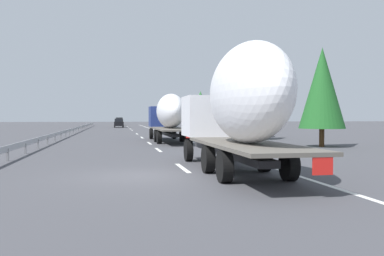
% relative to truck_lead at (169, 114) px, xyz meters
% --- Properties ---
extents(ground_plane, '(260.00, 260.00, 0.00)m').
position_rel_truck_lead_xyz_m(ground_plane, '(19.43, 3.60, -2.33)').
color(ground_plane, '#424247').
extents(lane_stripe_0, '(3.20, 0.20, 0.01)m').
position_rel_truck_lead_xyz_m(lane_stripe_0, '(-18.57, 1.80, -2.33)').
color(lane_stripe_0, white).
rests_on(lane_stripe_0, ground_plane).
extents(lane_stripe_1, '(3.20, 0.20, 0.01)m').
position_rel_truck_lead_xyz_m(lane_stripe_1, '(-8.89, 1.80, -2.33)').
color(lane_stripe_1, white).
rests_on(lane_stripe_1, ground_plane).
extents(lane_stripe_2, '(3.20, 0.20, 0.01)m').
position_rel_truck_lead_xyz_m(lane_stripe_2, '(-1.84, 1.80, -2.33)').
color(lane_stripe_2, white).
rests_on(lane_stripe_2, ground_plane).
extents(lane_stripe_3, '(3.20, 0.20, 0.01)m').
position_rel_truck_lead_xyz_m(lane_stripe_3, '(7.47, 1.80, -2.33)').
color(lane_stripe_3, white).
rests_on(lane_stripe_3, ground_plane).
extents(lane_stripe_4, '(3.20, 0.20, 0.01)m').
position_rel_truck_lead_xyz_m(lane_stripe_4, '(16.96, 1.80, -2.33)').
color(lane_stripe_4, white).
rests_on(lane_stripe_4, ground_plane).
extents(lane_stripe_5, '(3.20, 0.20, 0.01)m').
position_rel_truck_lead_xyz_m(lane_stripe_5, '(31.86, 1.80, -2.33)').
color(lane_stripe_5, white).
rests_on(lane_stripe_5, ground_plane).
extents(lane_stripe_6, '(3.20, 0.20, 0.01)m').
position_rel_truck_lead_xyz_m(lane_stripe_6, '(39.08, 1.80, -2.33)').
color(lane_stripe_6, white).
rests_on(lane_stripe_6, ground_plane).
extents(lane_stripe_7, '(3.20, 0.20, 0.01)m').
position_rel_truck_lead_xyz_m(lane_stripe_7, '(50.49, 1.80, -2.33)').
color(lane_stripe_7, white).
rests_on(lane_stripe_7, ground_plane).
extents(lane_stripe_8, '(3.20, 0.20, 0.01)m').
position_rel_truck_lead_xyz_m(lane_stripe_8, '(56.52, 1.80, -2.33)').
color(lane_stripe_8, white).
rests_on(lane_stripe_8, ground_plane).
extents(lane_stripe_9, '(3.20, 0.20, 0.01)m').
position_rel_truck_lead_xyz_m(lane_stripe_9, '(58.51, 1.80, -2.33)').
color(lane_stripe_9, white).
rests_on(lane_stripe_9, ground_plane).
extents(edge_line_right, '(110.00, 0.20, 0.01)m').
position_rel_truck_lead_xyz_m(edge_line_right, '(24.43, -1.90, -2.33)').
color(edge_line_right, white).
rests_on(edge_line_right, ground_plane).
extents(truck_lead, '(13.58, 2.55, 4.01)m').
position_rel_truck_lead_xyz_m(truck_lead, '(0.00, 0.00, 0.00)').
color(truck_lead, navy).
rests_on(truck_lead, ground_plane).
extents(truck_trailing, '(12.07, 2.55, 4.69)m').
position_rel_truck_lead_xyz_m(truck_trailing, '(-20.54, 0.00, 0.29)').
color(truck_trailing, silver).
rests_on(truck_trailing, ground_plane).
extents(car_black_suv, '(4.62, 1.88, 1.76)m').
position_rel_truck_lead_xyz_m(car_black_suv, '(49.57, 3.68, -1.43)').
color(car_black_suv, black).
rests_on(car_black_suv, ground_plane).
extents(car_yellow_coupe, '(4.54, 1.92, 1.97)m').
position_rel_truck_lead_xyz_m(car_yellow_coupe, '(72.66, 3.35, -1.35)').
color(car_yellow_coupe, gold).
rests_on(car_yellow_coupe, ground_plane).
extents(road_sign, '(0.10, 0.90, 3.19)m').
position_rel_truck_lead_xyz_m(road_sign, '(15.02, -3.10, -0.12)').
color(road_sign, gray).
rests_on(road_sign, ground_plane).
extents(tree_0, '(3.16, 3.16, 5.43)m').
position_rel_truck_lead_xyz_m(tree_0, '(6.38, -9.47, 1.28)').
color(tree_0, '#472D19').
rests_on(tree_0, ground_plane).
extents(tree_1, '(3.75, 3.75, 7.11)m').
position_rel_truck_lead_xyz_m(tree_1, '(2.33, -8.23, 2.18)').
color(tree_1, '#472D19').
rests_on(tree_1, ground_plane).
extents(tree_2, '(3.23, 3.23, 7.01)m').
position_rel_truck_lead_xyz_m(tree_2, '(-8.13, -9.86, 1.82)').
color(tree_2, '#472D19').
rests_on(tree_2, ground_plane).
extents(tree_3, '(3.36, 3.36, 6.03)m').
position_rel_truck_lead_xyz_m(tree_3, '(26.79, -8.27, 1.58)').
color(tree_3, '#472D19').
rests_on(tree_3, ground_plane).
extents(guardrail_median, '(94.00, 0.10, 0.76)m').
position_rel_truck_lead_xyz_m(guardrail_median, '(22.43, 9.60, -1.75)').
color(guardrail_median, '#9EA0A5').
rests_on(guardrail_median, ground_plane).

